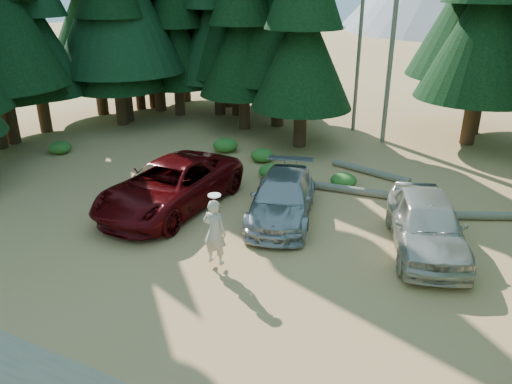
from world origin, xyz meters
TOP-DOWN VIEW (x-y plane):
  - ground at (0.00, 0.00)m, footprint 160.00×160.00m
  - forest_belt_north at (0.00, 15.00)m, footprint 36.00×7.00m
  - snag_front at (0.80, 14.50)m, footprint 0.24×0.24m
  - snag_back at (-1.20, 16.00)m, footprint 0.20×0.20m
  - red_pickup at (-4.14, 2.84)m, footprint 3.04×6.39m
  - silver_minivan_center at (-0.20, 3.92)m, footprint 3.42×5.47m
  - silver_minivan_right at (4.63, 3.82)m, footprint 3.56×5.49m
  - frisbee_player at (-0.57, -0.00)m, footprint 0.72×0.48m
  - log_left at (0.72, 7.00)m, footprint 4.32×0.69m
  - log_mid at (1.46, 9.45)m, footprint 3.62×1.26m
  - log_right at (6.44, 7.00)m, footprint 4.34×2.22m
  - shrub_far_left at (-5.67, 9.47)m, footprint 1.20×1.20m
  - shrub_left at (-2.15, 7.22)m, footprint 1.08×1.08m
  - shrub_center_left at (-3.42, 8.97)m, footprint 1.07×1.07m
  - shrub_center_right at (-1.63, 7.28)m, footprint 0.99×0.99m
  - shrub_right at (0.87, 7.59)m, footprint 1.05×1.05m
  - shrub_edge_west at (-12.68, 5.66)m, footprint 1.06×1.06m

SIDE VIEW (x-z plane):
  - ground at x=0.00m, z-range 0.00..0.00m
  - forest_belt_north at x=0.00m, z-range -11.00..11.00m
  - log_right at x=6.44m, z-range 0.00..0.30m
  - log_mid at x=1.46m, z-range 0.00..0.30m
  - log_left at x=0.72m, z-range 0.00..0.31m
  - shrub_center_right at x=-1.63m, z-range 0.00..0.54m
  - shrub_right at x=0.87m, z-range 0.00..0.58m
  - shrub_edge_west at x=-12.68m, z-range 0.00..0.58m
  - shrub_center_left at x=-3.42m, z-range 0.00..0.59m
  - shrub_left at x=-2.15m, z-range 0.00..0.60m
  - shrub_far_left at x=-5.67m, z-range 0.00..0.66m
  - silver_minivan_center at x=-0.20m, z-range 0.00..1.48m
  - silver_minivan_right at x=4.63m, z-range 0.00..1.74m
  - red_pickup at x=-4.14m, z-range 0.00..1.76m
  - frisbee_player at x=-0.57m, z-range 0.10..2.21m
  - snag_back at x=-1.20m, z-range 0.00..10.00m
  - snag_front at x=0.80m, z-range 0.00..12.00m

